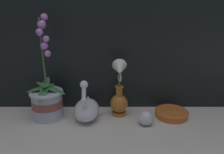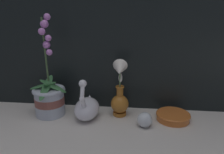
# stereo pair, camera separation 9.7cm
# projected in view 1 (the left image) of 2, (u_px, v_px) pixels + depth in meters

# --- Properties ---
(ground_plane) EXTENTS (2.80, 2.80, 0.00)m
(ground_plane) POSITION_uv_depth(u_px,v_px,m) (110.00, 131.00, 0.91)
(ground_plane) COLOR beige
(orchid_potted_plant) EXTENTS (0.19, 0.20, 0.47)m
(orchid_potted_plant) POSITION_uv_depth(u_px,v_px,m) (47.00, 99.00, 1.00)
(orchid_potted_plant) COLOR #B2BCCC
(orchid_potted_plant) RESTS_ON ground_plane
(swan_figurine) EXTENTS (0.11, 0.19, 0.21)m
(swan_figurine) POSITION_uv_depth(u_px,v_px,m) (87.00, 108.00, 1.00)
(swan_figurine) COLOR white
(swan_figurine) RESTS_ON ground_plane
(blue_vase) EXTENTS (0.08, 0.11, 0.28)m
(blue_vase) POSITION_uv_depth(u_px,v_px,m) (119.00, 94.00, 1.02)
(blue_vase) COLOR #B26B23
(blue_vase) RESTS_ON ground_plane
(glass_sphere) EXTENTS (0.07, 0.07, 0.07)m
(glass_sphere) POSITION_uv_depth(u_px,v_px,m) (146.00, 118.00, 0.95)
(glass_sphere) COLOR silver
(glass_sphere) RESTS_ON ground_plane
(amber_dish) EXTENTS (0.15, 0.15, 0.03)m
(amber_dish) POSITION_uv_depth(u_px,v_px,m) (171.00, 113.00, 1.03)
(amber_dish) COLOR #C66628
(amber_dish) RESTS_ON ground_plane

